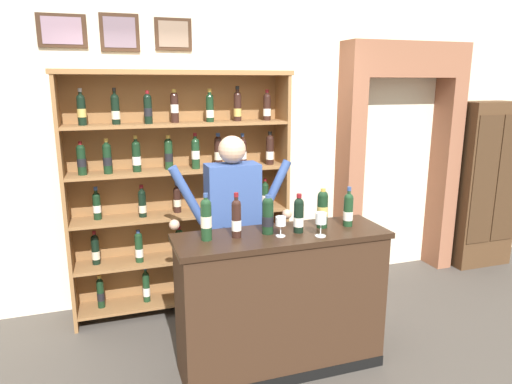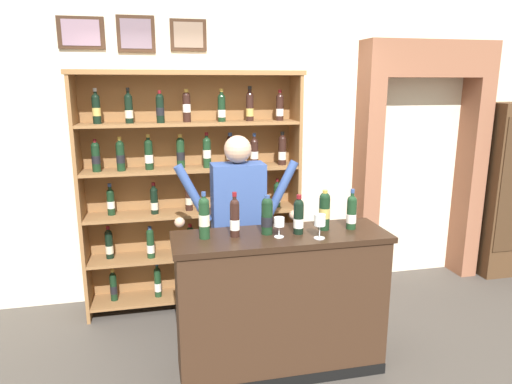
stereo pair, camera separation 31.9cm
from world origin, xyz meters
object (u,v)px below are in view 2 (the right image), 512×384
tasting_bottle_grappa (235,217)px  tasting_bottle_prosecco (267,215)px  tasting_bottle_vin_santo (352,212)px  tasting_bottle_chianti (204,217)px  side_cabinet (512,190)px  shopkeeper (238,215)px  wine_glass_right (279,223)px  wine_glass_left (320,222)px  wine_shelf (192,184)px  tasting_bottle_brunello (299,216)px  tasting_counter (280,303)px  tasting_bottle_super_tuscan (324,210)px

tasting_bottle_grappa → tasting_bottle_prosecco: 0.23m
tasting_bottle_vin_santo → tasting_bottle_chianti: bearing=178.9°
side_cabinet → shopkeeper: size_ratio=1.11×
tasting_bottle_grappa → side_cabinet: bearing=20.2°
wine_glass_right → side_cabinet: bearing=23.3°
wine_glass_left → tasting_bottle_prosecco: bearing=151.7°
shopkeeper → wine_glass_right: size_ratio=12.06×
wine_shelf → shopkeeper: wine_shelf is taller
shopkeeper → tasting_bottle_vin_santo: (0.72, -0.53, 0.13)m
wine_shelf → tasting_bottle_vin_santo: size_ratio=7.41×
wine_glass_left → tasting_bottle_brunello: bearing=129.4°
side_cabinet → tasting_bottle_grappa: 3.47m
tasting_bottle_prosecco → wine_glass_right: bearing=-53.8°
tasting_bottle_brunello → tasting_counter: bearing=175.5°
side_cabinet → tasting_bottle_vin_santo: side_cabinet is taller
tasting_counter → wine_shelf: bearing=113.1°
wine_shelf → tasting_bottle_chianti: size_ratio=6.73×
wine_shelf → tasting_bottle_chianti: bearing=-91.0°
wine_shelf → tasting_bottle_super_tuscan: (0.83, -1.14, 0.02)m
tasting_bottle_super_tuscan → tasting_bottle_prosecco: bearing=-179.3°
wine_glass_left → tasting_bottle_super_tuscan: bearing=60.9°
shopkeeper → tasting_bottle_brunello: size_ratio=6.03×
shopkeeper → tasting_bottle_prosecco: (0.11, -0.51, 0.14)m
shopkeeper → tasting_bottle_super_tuscan: size_ratio=5.79×
tasting_bottle_prosecco → tasting_bottle_vin_santo: 0.61m
wine_shelf → tasting_bottle_brunello: bearing=-62.3°
shopkeeper → wine_glass_left: 0.82m
wine_shelf → tasting_bottle_super_tuscan: bearing=-54.0°
tasting_counter → tasting_bottle_chianti: (-0.53, 0.03, 0.67)m
tasting_bottle_super_tuscan → tasting_bottle_vin_santo: bearing=-6.9°
tasting_bottle_prosecco → tasting_bottle_brunello: (0.21, -0.04, -0.01)m
tasting_bottle_chianti → tasting_bottle_prosecco: tasting_bottle_chianti is taller
tasting_bottle_super_tuscan → tasting_bottle_vin_santo: 0.20m
wine_shelf → tasting_bottle_vin_santo: 1.55m
tasting_counter → wine_glass_right: size_ratio=10.87×
side_cabinet → tasting_bottle_chianti: bearing=-161.0°
tasting_bottle_grappa → wine_glass_left: 0.57m
tasting_counter → wine_glass_left: bearing=-31.7°
tasting_bottle_grappa → tasting_bottle_brunello: tasting_bottle_grappa is taller
wine_shelf → tasting_bottle_brunello: size_ratio=7.81×
tasting_counter → wine_glass_right: bearing=-120.8°
wine_glass_left → shopkeeper: bearing=122.0°
tasting_bottle_chianti → tasting_counter: bearing=-3.6°
wine_glass_left → wine_shelf: bearing=119.0°
tasting_bottle_brunello → wine_glass_right: tasting_bottle_brunello is taller
tasting_bottle_prosecco → tasting_bottle_super_tuscan: (0.42, 0.01, 0.01)m
shopkeeper → wine_glass_left: (0.43, -0.68, 0.12)m
tasting_counter → tasting_bottle_brunello: bearing=-4.5°
tasting_bottle_chianti → wine_glass_left: bearing=-12.9°
tasting_bottle_chianti → tasting_bottle_grappa: tasting_bottle_chianti is taller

